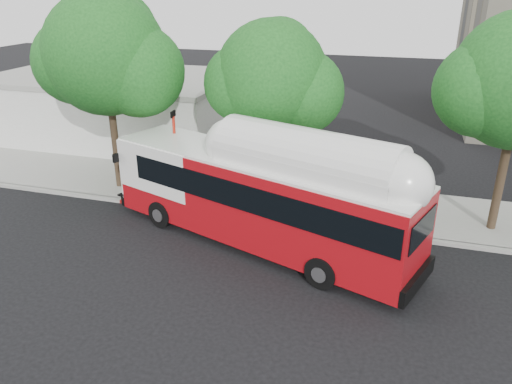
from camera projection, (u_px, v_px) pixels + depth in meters
ground at (254, 267)px, 18.96m from camera, size 120.00×120.00×0.00m
sidewalk at (292, 199)px, 24.67m from camera, size 60.00×5.00×0.15m
curb_strip at (279, 221)px, 22.37m from camera, size 60.00×0.30×0.15m
red_curb_segment at (217, 213)px, 23.16m from camera, size 10.00×0.32×0.16m
street_tree_left at (115, 59)px, 23.53m from camera, size 6.67×5.80×9.74m
street_tree_mid at (280, 81)px, 22.16m from camera, size 5.75×5.00×8.62m
low_commercial_bldg at (118, 105)px, 34.16m from camera, size 16.20×10.20×4.25m
transit_bus at (260, 200)px, 19.89m from camera, size 14.21×7.13×4.20m
signal_pole at (176, 160)px, 23.03m from camera, size 0.13×0.44×4.70m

